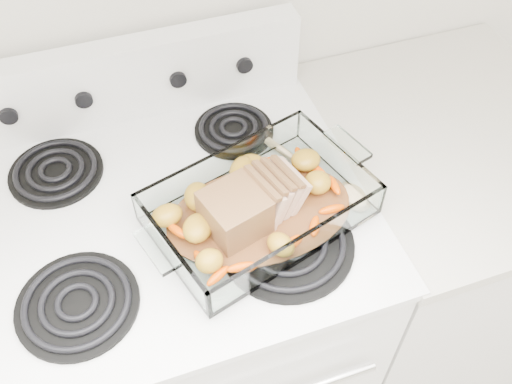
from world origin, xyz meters
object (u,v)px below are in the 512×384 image
object	(u,v)px
counter_right	(416,250)
pork_roast	(245,203)
electric_range	(187,318)
baking_dish	(260,209)

from	to	relation	value
counter_right	pork_roast	size ratio (longest dim) A/B	4.76
electric_range	baking_dish	size ratio (longest dim) A/B	2.87
counter_right	baking_dish	bearing A→B (deg)	-170.34
baking_dish	counter_right	bearing A→B (deg)	-6.74
electric_range	counter_right	bearing A→B (deg)	-0.10
pork_roast	counter_right	bearing A→B (deg)	8.50
counter_right	baking_dish	world-z (taller)	baking_dish
pork_roast	baking_dish	bearing A→B (deg)	-0.66
counter_right	baking_dish	distance (m)	0.71
counter_right	pork_roast	distance (m)	0.75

